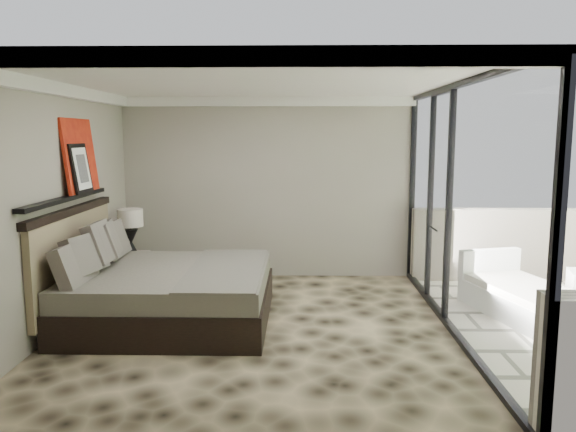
{
  "coord_description": "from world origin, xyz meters",
  "views": [
    {
      "loc": [
        0.51,
        -6.24,
        2.22
      ],
      "look_at": [
        0.36,
        0.4,
        1.26
      ],
      "focal_mm": 35.0,
      "sensor_mm": 36.0,
      "label": 1
    }
  ],
  "objects_px": {
    "bed": "(163,290)",
    "nightstand": "(130,272)",
    "table_lamp": "(131,226)",
    "lounger": "(524,299)"
  },
  "relations": [
    {
      "from": "bed",
      "to": "nightstand",
      "type": "bearing_deg",
      "value": 120.62
    },
    {
      "from": "table_lamp",
      "to": "lounger",
      "type": "relative_size",
      "value": 0.34
    },
    {
      "from": "bed",
      "to": "lounger",
      "type": "relative_size",
      "value": 1.23
    },
    {
      "from": "nightstand",
      "to": "lounger",
      "type": "xyz_separation_m",
      "value": [
        5.25,
        -1.11,
        -0.03
      ]
    },
    {
      "from": "lounger",
      "to": "bed",
      "type": "bearing_deg",
      "value": 168.65
    },
    {
      "from": "table_lamp",
      "to": "lounger",
      "type": "bearing_deg",
      "value": -11.48
    },
    {
      "from": "bed",
      "to": "table_lamp",
      "type": "height_order",
      "value": "bed"
    },
    {
      "from": "table_lamp",
      "to": "nightstand",
      "type": "bearing_deg",
      "value": 133.36
    },
    {
      "from": "bed",
      "to": "nightstand",
      "type": "distance_m",
      "value": 1.62
    },
    {
      "from": "bed",
      "to": "lounger",
      "type": "distance_m",
      "value": 4.44
    }
  ]
}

